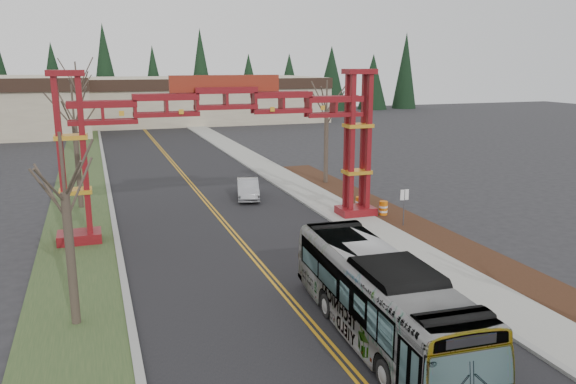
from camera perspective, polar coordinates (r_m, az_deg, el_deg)
name	(u,v)px	position (r m, az deg, el deg)	size (l,w,h in m)	color
road	(205,201)	(38.89, -8.41, -0.88)	(12.00, 110.00, 0.02)	black
lane_line_left	(203,201)	(38.87, -8.59, -0.88)	(0.12, 100.00, 0.01)	#C08516
lane_line_right	(207,200)	(38.91, -8.24, -0.85)	(0.12, 100.00, 0.01)	#C08516
curb_right	(290,193)	(40.43, 0.17, -0.12)	(0.30, 110.00, 0.15)	gray
sidewalk_right	(308,192)	(40.92, 2.08, 0.03)	(2.60, 110.00, 0.14)	gray
landscape_strip	(466,252)	(29.46, 17.65, -5.79)	(2.60, 50.00, 0.12)	black
grass_median	(81,210)	(38.27, -20.25, -1.74)	(4.00, 110.00, 0.08)	#2D4321
curb_left	(112,207)	(38.26, -17.49, -1.48)	(0.30, 110.00, 0.15)	gray
gateway_arch	(226,124)	(31.10, -6.29, 6.90)	(18.20, 1.60, 8.90)	maroon
retail_building_east	(200,99)	(93.82, -8.92, 9.31)	(38.00, 20.30, 7.00)	tan
conifer_treeline	(132,79)	(104.43, -15.58, 10.99)	(116.10, 5.60, 13.00)	black
transit_bus	(381,298)	(19.46, 9.38, -10.61)	(2.52, 10.76, 3.00)	#A3A5AB
silver_sedan	(248,189)	(39.11, -4.09, 0.32)	(1.45, 4.15, 1.37)	#A5A8AD
bare_tree_median_near	(65,194)	(20.65, -21.73, -0.16)	(3.17, 3.17, 6.98)	#382D26
bare_tree_median_mid	(74,120)	(38.01, -20.91, 6.85)	(3.31, 3.31, 7.96)	#382D26
bare_tree_median_far	(77,88)	(55.19, -20.64, 9.84)	(3.51, 3.51, 9.38)	#382D26
bare_tree_right_far	(327,110)	(43.22, 3.94, 8.27)	(3.39, 3.39, 7.99)	#382D26
street_sign	(404,200)	(32.61, 11.73, -0.83)	(0.51, 0.07, 2.23)	#3F3F44
barrel_south	(383,209)	(34.96, 9.65, -1.70)	(0.52, 0.52, 0.97)	orange
barrel_mid	(359,204)	(36.07, 7.26, -1.21)	(0.49, 0.49, 0.92)	orange
barrel_north	(363,195)	(38.06, 7.68, -0.33)	(0.59, 0.59, 1.10)	orange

